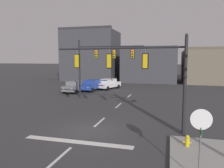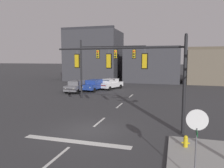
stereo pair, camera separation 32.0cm
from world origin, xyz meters
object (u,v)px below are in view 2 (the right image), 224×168
stop_sign (197,128)px  signal_mast_far_side (101,59)px  signal_mast_near_side (136,66)px  car_lot_nearside (94,85)px  fire_hydrant (186,143)px  car_lot_farside (111,84)px  car_lot_middle (77,86)px

stop_sign → signal_mast_far_side: bearing=120.0°
signal_mast_near_side → stop_sign: signal_mast_near_side is taller
signal_mast_near_side → stop_sign: bearing=-61.4°
car_lot_nearside → signal_mast_far_side: bearing=-61.9°
signal_mast_far_side → fire_hydrant: size_ratio=10.16×
signal_mast_near_side → car_lot_farside: bearing=111.5°
car_lot_middle → car_lot_nearside: bearing=48.1°
signal_mast_near_side → fire_hydrant: (3.11, -2.84, -3.80)m
car_lot_farside → car_lot_nearside: bearing=-128.6°
signal_mast_far_side → car_lot_nearside: signal_mast_far_side is taller
stop_sign → fire_hydrant: 3.68m
stop_sign → fire_hydrant: size_ratio=3.77×
car_lot_farside → fire_hydrant: car_lot_farside is taller
car_lot_nearside → fire_hydrant: bearing=-56.8°
car_lot_middle → car_lot_farside: bearing=49.8°
fire_hydrant → car_lot_farside: bearing=116.1°
stop_sign → car_lot_middle: 24.13m
signal_mast_near_side → car_lot_middle: size_ratio=2.01×
car_lot_nearside → car_lot_farside: bearing=51.4°
stop_sign → car_lot_middle: size_ratio=0.63×
signal_mast_near_side → car_lot_farside: signal_mast_near_side is taller
signal_mast_near_side → car_lot_nearside: size_ratio=1.95×
signal_mast_near_side → car_lot_middle: bearing=128.4°
car_lot_nearside → car_lot_middle: (-1.80, -2.01, 0.00)m
signal_mast_near_side → car_lot_nearside: 18.25m
signal_mast_far_side → stop_sign: bearing=-60.0°
car_lot_nearside → car_lot_farside: 3.00m
signal_mast_near_side → car_lot_middle: signal_mast_near_side is taller
signal_mast_far_side → fire_hydrant: bearing=-54.5°
signal_mast_near_side → fire_hydrant: 5.68m
stop_sign → fire_hydrant: stop_sign is taller
fire_hydrant → car_lot_middle: bearing=130.2°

